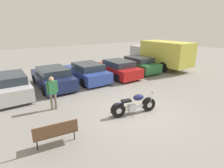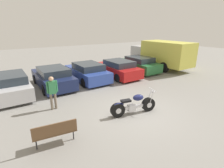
{
  "view_description": "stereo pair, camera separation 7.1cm",
  "coord_description": "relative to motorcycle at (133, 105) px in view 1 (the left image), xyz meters",
  "views": [
    {
      "loc": [
        -5.13,
        -5.43,
        3.83
      ],
      "look_at": [
        -0.07,
        2.04,
        0.85
      ],
      "focal_mm": 28.0,
      "sensor_mm": 36.0,
      "label": 1
    },
    {
      "loc": [
        -5.07,
        -5.47,
        3.83
      ],
      "look_at": [
        -0.07,
        2.04,
        0.85
      ],
      "focal_mm": 28.0,
      "sensor_mm": 36.0,
      "label": 2
    }
  ],
  "objects": [
    {
      "name": "ground_plane",
      "position": [
        0.26,
        -0.02,
        -0.42
      ],
      "size": [
        60.0,
        60.0,
        0.0
      ],
      "primitive_type": "plane",
      "color": "gray"
    },
    {
      "name": "person_standing",
      "position": [
        -2.88,
        2.5,
        0.55
      ],
      "size": [
        0.52,
        0.22,
        1.64
      ],
      "color": "#726656",
      "rests_on": "ground_plane"
    },
    {
      "name": "parked_car_silver",
      "position": [
        -4.42,
        5.65,
        0.21
      ],
      "size": [
        1.95,
        4.23,
        1.32
      ],
      "color": "#BCBCC1",
      "rests_on": "ground_plane"
    },
    {
      "name": "park_bench",
      "position": [
        -3.62,
        -0.32,
        0.12
      ],
      "size": [
        1.46,
        0.57,
        0.89
      ],
      "color": "brown",
      "rests_on": "ground_plane"
    },
    {
      "name": "parked_car_red",
      "position": [
        3.08,
        5.55,
        0.21
      ],
      "size": [
        1.95,
        4.23,
        1.32
      ],
      "color": "red",
      "rests_on": "ground_plane"
    },
    {
      "name": "motorcycle",
      "position": [
        0.0,
        0.0,
        0.0
      ],
      "size": [
        2.23,
        0.86,
        1.06
      ],
      "color": "black",
      "rests_on": "ground_plane"
    },
    {
      "name": "parked_car_navy",
      "position": [
        -1.92,
        5.87,
        0.21
      ],
      "size": [
        1.95,
        4.23,
        1.32
      ],
      "color": "#19234C",
      "rests_on": "ground_plane"
    },
    {
      "name": "delivery_truck",
      "position": [
        8.27,
        5.68,
        1.0
      ],
      "size": [
        2.35,
        6.15,
        2.54
      ],
      "color": "#CCC64C",
      "rests_on": "ground_plane"
    },
    {
      "name": "parked_car_green",
      "position": [
        5.58,
        5.94,
        0.21
      ],
      "size": [
        1.95,
        4.23,
        1.32
      ],
      "color": "#286B38",
      "rests_on": "ground_plane"
    },
    {
      "name": "parked_car_blue",
      "position": [
        0.58,
        5.88,
        0.21
      ],
      "size": [
        1.95,
        4.23,
        1.32
      ],
      "color": "#2D479E",
      "rests_on": "ground_plane"
    }
  ]
}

